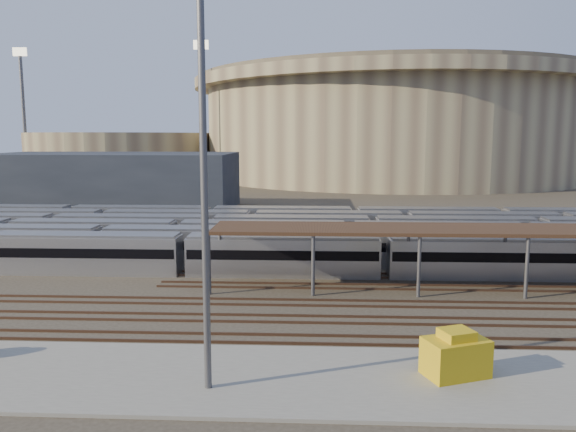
# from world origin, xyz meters

# --- Properties ---
(ground) EXTENTS (420.00, 420.00, 0.00)m
(ground) POSITION_xyz_m (0.00, 0.00, 0.00)
(ground) COLOR #383026
(ground) RESTS_ON ground
(apron) EXTENTS (50.00, 9.00, 0.20)m
(apron) POSITION_xyz_m (-5.00, -15.00, 0.10)
(apron) COLOR gray
(apron) RESTS_ON ground
(subway_trains) EXTENTS (126.39, 23.90, 3.60)m
(subway_trains) POSITION_xyz_m (2.57, 18.50, 1.80)
(subway_trains) COLOR #BBBBC0
(subway_trains) RESTS_ON ground
(inspection_shed) EXTENTS (60.30, 6.00, 5.30)m
(inspection_shed) POSITION_xyz_m (22.00, 4.00, 4.98)
(inspection_shed) COLOR #525257
(inspection_shed) RESTS_ON ground
(empty_tracks) EXTENTS (170.00, 9.62, 0.18)m
(empty_tracks) POSITION_xyz_m (0.00, -5.00, 0.09)
(empty_tracks) COLOR #4C3323
(empty_tracks) RESTS_ON ground
(stadium) EXTENTS (124.00, 124.00, 32.50)m
(stadium) POSITION_xyz_m (25.00, 140.00, 16.47)
(stadium) COLOR #9B8F69
(stadium) RESTS_ON ground
(secondary_arena) EXTENTS (56.00, 56.00, 14.00)m
(secondary_arena) POSITION_xyz_m (-60.00, 130.00, 7.00)
(secondary_arena) COLOR #9B8F69
(secondary_arena) RESTS_ON ground
(service_building) EXTENTS (42.00, 20.00, 10.00)m
(service_building) POSITION_xyz_m (-35.00, 55.00, 5.00)
(service_building) COLOR #1E232D
(service_building) RESTS_ON ground
(floodlight_0) EXTENTS (4.00, 1.00, 38.40)m
(floodlight_0) POSITION_xyz_m (-30.00, 110.00, 20.65)
(floodlight_0) COLOR #525257
(floodlight_0) RESTS_ON ground
(floodlight_1) EXTENTS (4.00, 1.00, 38.40)m
(floodlight_1) POSITION_xyz_m (-85.00, 120.00, 20.65)
(floodlight_1) COLOR #525257
(floodlight_1) RESTS_ON ground
(floodlight_3) EXTENTS (4.00, 1.00, 38.40)m
(floodlight_3) POSITION_xyz_m (-10.00, 160.00, 20.65)
(floodlight_3) COLOR #525257
(floodlight_3) RESTS_ON ground
(yard_light_pole) EXTENTS (0.80, 0.36, 19.82)m
(yard_light_pole) POSITION_xyz_m (-4.73, -16.44, 10.19)
(yard_light_pole) COLOR #525257
(yard_light_pole) RESTS_ON apron
(yellow_equipment) EXTENTS (3.79, 3.09, 2.05)m
(yellow_equipment) POSITION_xyz_m (8.29, -14.35, 1.22)
(yellow_equipment) COLOR gold
(yellow_equipment) RESTS_ON apron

